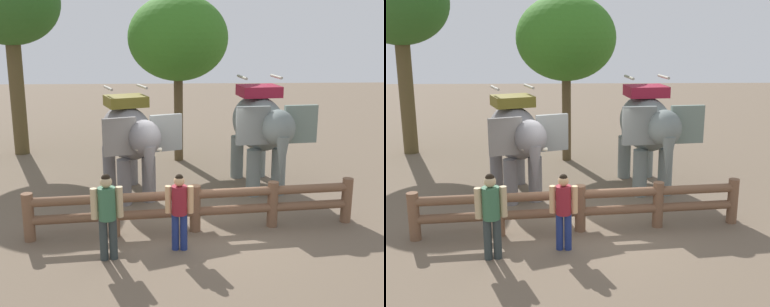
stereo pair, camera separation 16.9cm
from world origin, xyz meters
TOP-DOWN VIEW (x-y plane):
  - ground_plane at (0.00, 0.00)m, footprint 60.00×60.00m
  - log_fence at (0.00, -0.29)m, footprint 7.28×0.98m
  - elephant_near_left at (-1.60, 2.14)m, footprint 2.46×3.48m
  - elephant_center at (1.95, 2.70)m, footprint 2.07×3.68m
  - tourist_woman_in_black at (-0.37, -1.23)m, footprint 0.57×0.33m
  - tourist_man_in_blue at (-1.75, -1.60)m, footprint 0.61×0.39m
  - tree_far_left at (-0.23, 5.83)m, footprint 3.24×3.24m
  - tree_back_center at (-5.85, 7.00)m, footprint 3.36×3.36m

SIDE VIEW (x-z plane):
  - ground_plane at x=0.00m, z-range 0.00..0.00m
  - log_fence at x=0.00m, z-range 0.08..1.13m
  - tourist_woman_in_black at x=-0.37m, z-range 0.13..1.73m
  - tourist_man_in_blue at x=-1.75m, z-range 0.14..1.87m
  - elephant_near_left at x=-1.60m, z-range 0.18..3.10m
  - elephant_center at x=1.95m, z-range 0.19..3.31m
  - tree_far_left at x=-0.23m, z-range 1.32..6.78m
  - tree_back_center at x=-5.85m, z-range 1.80..8.45m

